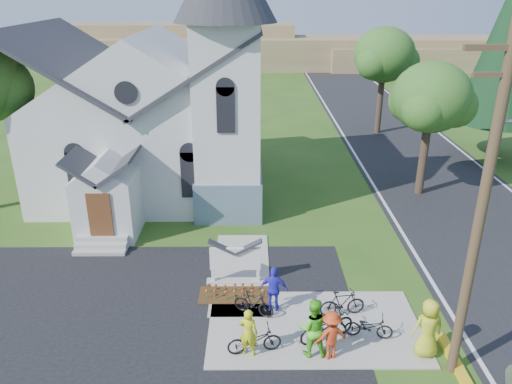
{
  "coord_description": "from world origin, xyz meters",
  "views": [
    {
      "loc": [
        -0.53,
        -13.02,
        10.5
      ],
      "look_at": [
        -0.41,
        5.0,
        3.0
      ],
      "focal_mm": 35.0,
      "sensor_mm": 36.0,
      "label": 1
    }
  ],
  "objects_px": {
    "cyclist_0": "(248,332)",
    "bike_0": "(254,340)",
    "cyclist_1": "(313,327)",
    "cyclist_3": "(331,335)",
    "bike_3": "(342,303)",
    "cyclist_2": "(274,289)",
    "bike_1": "(254,303)",
    "bike_2": "(327,326)",
    "cyclist_4": "(428,328)",
    "utility_pole": "(485,202)",
    "bike_4": "(369,326)",
    "church_sign": "(235,259)"
  },
  "relations": [
    {
      "from": "cyclist_0",
      "to": "bike_0",
      "type": "height_order",
      "value": "cyclist_0"
    },
    {
      "from": "cyclist_1",
      "to": "cyclist_3",
      "type": "bearing_deg",
      "value": 164.85
    },
    {
      "from": "bike_3",
      "to": "cyclist_2",
      "type": "bearing_deg",
      "value": 73.44
    },
    {
      "from": "cyclist_1",
      "to": "cyclist_2",
      "type": "height_order",
      "value": "cyclist_1"
    },
    {
      "from": "bike_1",
      "to": "bike_2",
      "type": "relative_size",
      "value": 0.76
    },
    {
      "from": "cyclist_2",
      "to": "bike_2",
      "type": "relative_size",
      "value": 0.86
    },
    {
      "from": "bike_0",
      "to": "cyclist_0",
      "type": "bearing_deg",
      "value": 104.57
    },
    {
      "from": "cyclist_3",
      "to": "cyclist_4",
      "type": "height_order",
      "value": "cyclist_4"
    },
    {
      "from": "utility_pole",
      "to": "bike_3",
      "type": "xyz_separation_m",
      "value": [
        -2.87,
        2.6,
        -4.88
      ]
    },
    {
      "from": "utility_pole",
      "to": "cyclist_0",
      "type": "xyz_separation_m",
      "value": [
        -6.04,
        0.67,
        -4.55
      ]
    },
    {
      "from": "cyclist_4",
      "to": "bike_4",
      "type": "height_order",
      "value": "cyclist_4"
    },
    {
      "from": "bike_1",
      "to": "cyclist_3",
      "type": "relative_size",
      "value": 0.92
    },
    {
      "from": "cyclist_3",
      "to": "cyclist_4",
      "type": "bearing_deg",
      "value": 166.59
    },
    {
      "from": "cyclist_0",
      "to": "bike_3",
      "type": "distance_m",
      "value": 3.72
    },
    {
      "from": "bike_2",
      "to": "bike_4",
      "type": "distance_m",
      "value": 1.37
    },
    {
      "from": "church_sign",
      "to": "utility_pole",
      "type": "bearing_deg",
      "value": -35.6
    },
    {
      "from": "cyclist_2",
      "to": "bike_4",
      "type": "bearing_deg",
      "value": 163.7
    },
    {
      "from": "cyclist_4",
      "to": "bike_4",
      "type": "relative_size",
      "value": 1.28
    },
    {
      "from": "church_sign",
      "to": "cyclist_3",
      "type": "distance_m",
      "value": 5.13
    },
    {
      "from": "bike_2",
      "to": "utility_pole",
      "type": "bearing_deg",
      "value": -135.41
    },
    {
      "from": "cyclist_1",
      "to": "cyclist_3",
      "type": "height_order",
      "value": "cyclist_1"
    },
    {
      "from": "bike_4",
      "to": "cyclist_1",
      "type": "bearing_deg",
      "value": 121.83
    },
    {
      "from": "cyclist_0",
      "to": "bike_3",
      "type": "relative_size",
      "value": 1.02
    },
    {
      "from": "cyclist_0",
      "to": "bike_2",
      "type": "xyz_separation_m",
      "value": [
        2.46,
        0.67,
        -0.3
      ]
    },
    {
      "from": "cyclist_2",
      "to": "cyclist_4",
      "type": "relative_size",
      "value": 0.86
    },
    {
      "from": "cyclist_0",
      "to": "bike_1",
      "type": "height_order",
      "value": "cyclist_0"
    },
    {
      "from": "church_sign",
      "to": "cyclist_2",
      "type": "distance_m",
      "value": 2.25
    },
    {
      "from": "cyclist_2",
      "to": "cyclist_0",
      "type": "bearing_deg",
      "value": 79.23
    },
    {
      "from": "bike_1",
      "to": "bike_2",
      "type": "xyz_separation_m",
      "value": [
        2.3,
        -1.31,
        0.07
      ]
    },
    {
      "from": "church_sign",
      "to": "bike_3",
      "type": "bearing_deg",
      "value": -29.62
    },
    {
      "from": "bike_0",
      "to": "bike_2",
      "type": "relative_size",
      "value": 0.87
    },
    {
      "from": "cyclist_2",
      "to": "bike_2",
      "type": "bearing_deg",
      "value": 145.59
    },
    {
      "from": "cyclist_3",
      "to": "cyclist_4",
      "type": "distance_m",
      "value": 2.92
    },
    {
      "from": "church_sign",
      "to": "bike_3",
      "type": "relative_size",
      "value": 1.39
    },
    {
      "from": "bike_1",
      "to": "cyclist_4",
      "type": "bearing_deg",
      "value": -87.38
    },
    {
      "from": "church_sign",
      "to": "bike_3",
      "type": "xyz_separation_m",
      "value": [
        3.69,
        -2.1,
        -0.5
      ]
    },
    {
      "from": "bike_4",
      "to": "bike_0",
      "type": "bearing_deg",
      "value": 110.76
    },
    {
      "from": "cyclist_4",
      "to": "bike_4",
      "type": "bearing_deg",
      "value": -33.63
    },
    {
      "from": "utility_pole",
      "to": "bike_1",
      "type": "bearing_deg",
      "value": 155.68
    },
    {
      "from": "bike_3",
      "to": "bike_4",
      "type": "height_order",
      "value": "bike_3"
    },
    {
      "from": "church_sign",
      "to": "bike_3",
      "type": "distance_m",
      "value": 4.27
    },
    {
      "from": "cyclist_3",
      "to": "church_sign",
      "type": "bearing_deg",
      "value": -69.87
    },
    {
      "from": "bike_0",
      "to": "bike_1",
      "type": "xyz_separation_m",
      "value": [
        -0.01,
        1.9,
        -0.0
      ]
    },
    {
      "from": "utility_pole",
      "to": "bike_3",
      "type": "distance_m",
      "value": 6.23
    },
    {
      "from": "cyclist_0",
      "to": "cyclist_3",
      "type": "bearing_deg",
      "value": -168.53
    },
    {
      "from": "bike_2",
      "to": "church_sign",
      "type": "bearing_deg",
      "value": 16.9
    },
    {
      "from": "cyclist_2",
      "to": "bike_3",
      "type": "distance_m",
      "value": 2.36
    },
    {
      "from": "bike_0",
      "to": "bike_1",
      "type": "height_order",
      "value": "bike_0"
    },
    {
      "from": "bike_1",
      "to": "bike_4",
      "type": "height_order",
      "value": "bike_1"
    },
    {
      "from": "cyclist_1",
      "to": "cyclist_2",
      "type": "distance_m",
      "value": 2.48
    }
  ]
}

